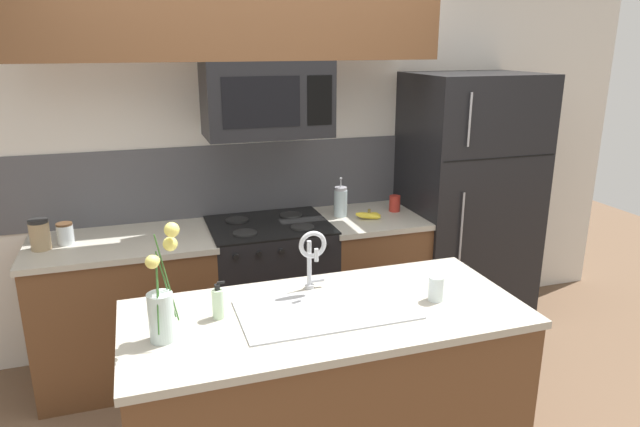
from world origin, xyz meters
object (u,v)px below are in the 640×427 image
at_px(stove_range, 271,290).
at_px(refrigerator, 465,204).
at_px(storage_jar_tall, 40,235).
at_px(flower_vase, 162,306).
at_px(banana_bunch, 369,215).
at_px(microwave, 267,99).
at_px(dish_soap_bottle, 218,303).
at_px(french_press, 341,202).
at_px(sink_faucet, 312,252).
at_px(drinking_glass, 436,288).
at_px(storage_jar_medium, 65,234).
at_px(coffee_tin, 395,203).

distance_m(stove_range, refrigerator, 1.52).
xyz_separation_m(storage_jar_tall, flower_vase, (0.60, -1.27, 0.06)).
distance_m(refrigerator, banana_bunch, 0.79).
height_order(microwave, storage_jar_tall, microwave).
relative_size(stove_range, dish_soap_bottle, 5.64).
bearing_deg(french_press, sink_faucet, -116.32).
bearing_deg(drinking_glass, microwave, 110.11).
bearing_deg(dish_soap_bottle, drinking_glass, -7.87).
bearing_deg(storage_jar_medium, drinking_glass, -38.75).
height_order(refrigerator, drinking_glass, refrigerator).
relative_size(refrigerator, sink_faucet, 6.01).
bearing_deg(french_press, microwave, -170.93).
xyz_separation_m(storage_jar_tall, storage_jar_medium, (0.13, 0.05, -0.02)).
bearing_deg(french_press, coffee_tin, -1.45).
xyz_separation_m(french_press, drinking_glass, (-0.04, -1.36, -0.04)).
xyz_separation_m(coffee_tin, flower_vase, (-1.63, -1.34, 0.09)).
bearing_deg(refrigerator, sink_faucet, -144.40).
distance_m(refrigerator, drinking_glass, 1.65).
bearing_deg(stove_range, sink_faucet, -92.10).
bearing_deg(microwave, coffee_tin, 4.49).
bearing_deg(flower_vase, storage_jar_medium, 109.68).
bearing_deg(refrigerator, banana_bunch, -174.17).
relative_size(banana_bunch, french_press, 0.71).
distance_m(dish_soap_bottle, drinking_glass, 0.97).
bearing_deg(refrigerator, french_press, 177.56).
xyz_separation_m(french_press, sink_faucet, (-0.55, -1.10, 0.10)).
relative_size(refrigerator, french_press, 6.89).
xyz_separation_m(refrigerator, coffee_tin, (-0.54, 0.03, 0.05)).
relative_size(french_press, sink_faucet, 0.87).
bearing_deg(coffee_tin, flower_vase, -140.52).
height_order(microwave, french_press, microwave).
bearing_deg(banana_bunch, dish_soap_bottle, -136.27).
distance_m(storage_jar_tall, flower_vase, 1.41).
xyz_separation_m(stove_range, coffee_tin, (0.90, 0.05, 0.50)).
height_order(storage_jar_tall, sink_faucet, sink_faucet).
distance_m(banana_bunch, dish_soap_bottle, 1.61).
relative_size(refrigerator, storage_jar_tall, 10.46).
bearing_deg(microwave, flower_vase, -119.72).
height_order(refrigerator, coffee_tin, refrigerator).
height_order(microwave, dish_soap_bottle, microwave).
xyz_separation_m(coffee_tin, drinking_glass, (-0.43, -1.35, 0.00)).
bearing_deg(banana_bunch, sink_faucet, -125.59).
bearing_deg(microwave, banana_bunch, -3.35).
relative_size(stove_range, refrigerator, 0.51).
xyz_separation_m(storage_jar_tall, drinking_glass, (1.80, -1.29, -0.03)).
distance_m(microwave, sink_faucet, 1.19).
bearing_deg(microwave, french_press, 9.07).
xyz_separation_m(stove_range, drinking_glass, (0.47, -1.30, 0.51)).
distance_m(storage_jar_medium, flower_vase, 1.41).
distance_m(stove_range, microwave, 1.25).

